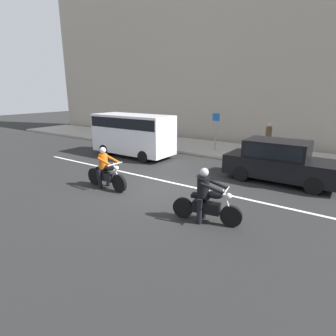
% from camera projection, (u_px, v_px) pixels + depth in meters
% --- Properties ---
extents(ground_plane, '(80.00, 80.00, 0.00)m').
position_uv_depth(ground_plane, '(156.00, 188.00, 10.68)').
color(ground_plane, '#242424').
extents(sidewalk_slab, '(40.00, 4.40, 0.14)m').
position_uv_depth(sidewalk_slab, '(234.00, 151.00, 16.98)').
color(sidewalk_slab, '#A8A399').
rests_on(sidewalk_slab, ground_plane).
extents(building_facade, '(40.00, 1.40, 14.54)m').
position_uv_depth(building_facade, '(262.00, 33.00, 17.72)').
color(building_facade, '#A89E8E').
rests_on(building_facade, ground_plane).
extents(lane_marking_stripe, '(18.00, 0.14, 0.01)m').
position_uv_depth(lane_marking_stripe, '(189.00, 186.00, 10.87)').
color(lane_marking_stripe, silver).
rests_on(lane_marking_stripe, ground_plane).
extents(motorcycle_with_rider_orange_stripe, '(2.11, 0.70, 1.61)m').
position_uv_depth(motorcycle_with_rider_orange_stripe, '(106.00, 172.00, 10.54)').
color(motorcycle_with_rider_orange_stripe, black).
rests_on(motorcycle_with_rider_orange_stripe, ground_plane).
extents(motorcycle_with_rider_black_leather, '(2.02, 0.76, 1.60)m').
position_uv_depth(motorcycle_with_rider_black_leather, '(206.00, 200.00, 7.78)').
color(motorcycle_with_rider_black_leather, black).
rests_on(motorcycle_with_rider_black_leather, ground_plane).
extents(parked_sedan_black, '(4.39, 1.82, 1.72)m').
position_uv_depth(parked_sedan_black, '(279.00, 161.00, 11.25)').
color(parked_sedan_black, black).
rests_on(parked_sedan_black, ground_plane).
extents(parked_van_white, '(4.75, 1.96, 2.37)m').
position_uv_depth(parked_van_white, '(133.00, 132.00, 15.62)').
color(parked_van_white, silver).
rests_on(parked_van_white, ground_plane).
extents(street_sign_post, '(0.44, 0.08, 2.27)m').
position_uv_depth(street_sign_post, '(216.00, 128.00, 16.33)').
color(street_sign_post, gray).
rests_on(street_sign_post, sidewalk_slab).
extents(pedestrian_bystander, '(0.34, 0.34, 1.72)m').
position_uv_depth(pedestrian_bystander, '(268.00, 135.00, 16.02)').
color(pedestrian_bystander, black).
rests_on(pedestrian_bystander, sidewalk_slab).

